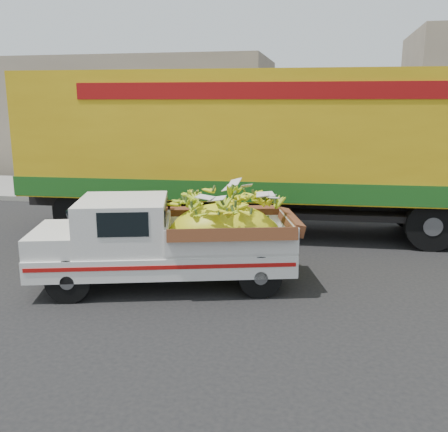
# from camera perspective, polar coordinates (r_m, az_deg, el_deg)

# --- Properties ---
(ground) EXTENTS (100.00, 100.00, 0.00)m
(ground) POSITION_cam_1_polar(r_m,az_deg,el_deg) (9.87, -10.75, -5.73)
(ground) COLOR black
(ground) RESTS_ON ground
(curb) EXTENTS (60.00, 0.25, 0.15)m
(curb) POSITION_cam_1_polar(r_m,az_deg,el_deg) (15.05, -2.67, 1.19)
(curb) COLOR gray
(curb) RESTS_ON ground
(sidewalk) EXTENTS (60.00, 4.00, 0.14)m
(sidewalk) POSITION_cam_1_polar(r_m,az_deg,el_deg) (17.05, -0.94, 2.57)
(sidewalk) COLOR gray
(sidewalk) RESTS_ON ground
(building_left) EXTENTS (18.00, 6.00, 5.00)m
(building_left) POSITION_cam_1_polar(r_m,az_deg,el_deg) (25.15, -16.31, 10.94)
(building_left) COLOR gray
(building_left) RESTS_ON ground
(pickup_truck) EXTENTS (4.63, 2.71, 1.53)m
(pickup_truck) POSITION_cam_1_polar(r_m,az_deg,el_deg) (8.60, -4.59, -2.60)
(pickup_truck) COLOR black
(pickup_truck) RESTS_ON ground
(semi_trailer) EXTENTS (12.04, 3.13, 3.80)m
(semi_trailer) POSITION_cam_1_polar(r_m,az_deg,el_deg) (11.94, 5.57, 8.04)
(semi_trailer) COLOR black
(semi_trailer) RESTS_ON ground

